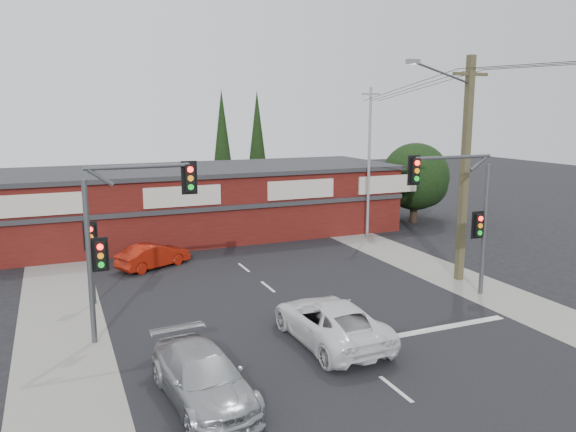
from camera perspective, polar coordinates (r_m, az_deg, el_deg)
name	(u,v)px	position (r m, az deg, el deg)	size (l,w,h in m)	color
ground	(322,330)	(20.31, 3.46, -11.51)	(120.00, 120.00, 0.00)	black
road_strip	(271,289)	(24.61, -1.75, -7.45)	(14.00, 70.00, 0.01)	black
verge_left	(61,317)	(23.13, -22.08, -9.46)	(3.00, 70.00, 0.02)	gray
verge_right	(432,268)	(28.65, 14.37, -5.15)	(3.00, 70.00, 0.02)	gray
stop_line	(429,330)	(20.86, 14.16, -11.17)	(6.50, 0.35, 0.01)	silver
white_suv	(330,321)	(19.14, 4.31, -10.60)	(2.41, 5.22, 1.45)	white
silver_suv	(203,377)	(15.69, -8.64, -15.86)	(1.93, 4.74, 1.37)	#A4A8AA
red_sedan	(153,256)	(28.54, -13.53, -3.93)	(1.29, 3.69, 1.22)	#971709
lane_dashes	(396,389)	(16.66, 10.88, -16.86)	(0.12, 28.30, 0.01)	silver
shop_building	(185,202)	(35.05, -10.40, 1.43)	(27.30, 8.40, 4.22)	#48110E
tree_cluster	(413,180)	(39.97, 12.63, 3.58)	(5.90, 5.10, 5.50)	#2D2116
conifer_near	(222,140)	(42.58, -6.69, 7.68)	(1.80, 1.80, 9.25)	#2D2116
conifer_far	(257,138)	(45.56, -3.14, 7.93)	(1.80, 1.80, 9.25)	#2D2116
traffic_mast_left	(121,225)	(19.30, -16.56, -0.93)	(3.77, 0.27, 5.97)	#47494C
traffic_mast_right	(464,204)	(23.77, 17.46, 1.19)	(3.96, 0.27, 5.97)	#47494C
pedestal_signal	(91,246)	(23.46, -19.37, -2.89)	(0.55, 0.27, 3.38)	#47494C
utility_pole	(463,163)	(26.06, 17.36, 5.21)	(4.38, 0.59, 10.00)	brown
steel_pole	(369,161)	(33.80, 8.24, 5.55)	(1.20, 0.16, 9.00)	gray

